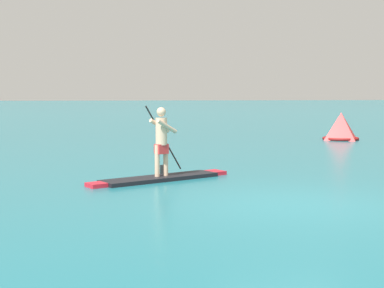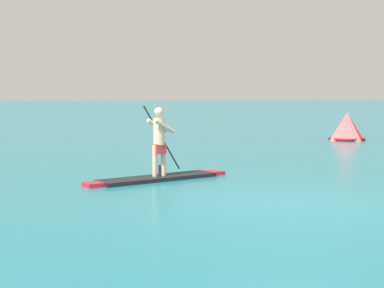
{
  "view_description": "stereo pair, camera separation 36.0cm",
  "coord_description": "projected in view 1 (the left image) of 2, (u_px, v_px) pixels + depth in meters",
  "views": [
    {
      "loc": [
        -4.0,
        -9.07,
        1.91
      ],
      "look_at": [
        -0.57,
        5.38,
        0.62
      ],
      "focal_mm": 52.3,
      "sensor_mm": 36.0,
      "label": 1
    },
    {
      "loc": [
        -3.65,
        -9.15,
        1.91
      ],
      "look_at": [
        -0.57,
        5.38,
        0.62
      ],
      "focal_mm": 52.3,
      "sensor_mm": 36.0,
      "label": 2
    }
  ],
  "objects": [
    {
      "name": "race_marker_buoy",
      "position": [
        341.0,
        128.0,
        24.21
      ],
      "size": [
        1.56,
        1.56,
        1.19
      ],
      "color": "red",
      "rests_on": "ground"
    },
    {
      "name": "paddleboarder_mid_center",
      "position": [
        161.0,
        165.0,
        12.66
      ],
      "size": [
        3.44,
        1.81,
        1.74
      ],
      "rotation": [
        0.0,
        0.0,
        0.41
      ],
      "color": "black",
      "rests_on": "ground"
    },
    {
      "name": "ground",
      "position": [
        294.0,
        204.0,
        9.88
      ],
      "size": [
        440.0,
        440.0,
        0.0
      ],
      "primitive_type": "plane",
      "color": "#1E727F"
    }
  ]
}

